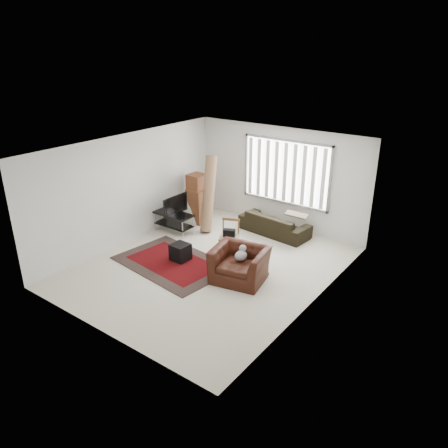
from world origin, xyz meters
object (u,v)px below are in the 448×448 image
at_px(tv_stand, 174,219).
at_px(side_chair, 229,235).
at_px(sofa, 275,221).
at_px(moving_boxes, 198,200).
at_px(armchair, 240,262).

bearing_deg(tv_stand, side_chair, -3.61).
xyz_separation_m(sofa, side_chair, (-0.29, -1.63, 0.09)).
height_order(tv_stand, moving_boxes, moving_boxes).
distance_m(tv_stand, moving_boxes, 1.00).
height_order(tv_stand, side_chair, side_chair).
xyz_separation_m(moving_boxes, armchair, (2.80, -2.00, -0.21)).
height_order(side_chair, armchair, armchair).
xyz_separation_m(side_chair, armchair, (0.92, -0.91, -0.04)).
height_order(moving_boxes, side_chair, moving_boxes).
bearing_deg(tv_stand, moving_boxes, 89.14).
height_order(tv_stand, sofa, sofa).
distance_m(moving_boxes, side_chair, 2.18).
bearing_deg(side_chair, armchair, -69.35).
bearing_deg(armchair, moving_boxes, 132.45).
relative_size(tv_stand, side_chair, 1.31).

